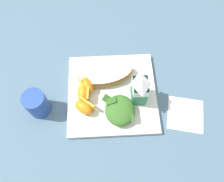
% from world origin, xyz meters
% --- Properties ---
extents(ground, '(3.00, 3.00, 0.00)m').
position_xyz_m(ground, '(0.00, 0.00, 0.00)').
color(ground, slate).
extents(white_plate, '(0.28, 0.28, 0.02)m').
position_xyz_m(white_plate, '(0.00, 0.00, 0.01)').
color(white_plate, white).
rests_on(white_plate, ground).
extents(cheesy_pizza_bread, '(0.11, 0.18, 0.04)m').
position_xyz_m(cheesy_pizza_bread, '(-0.06, -0.01, 0.03)').
color(cheesy_pizza_bread, '#B77F42').
rests_on(cheesy_pizza_bread, white_plate).
extents(green_salad_pile, '(0.10, 0.10, 0.04)m').
position_xyz_m(green_salad_pile, '(0.07, 0.02, 0.04)').
color(green_salad_pile, '#3D7028').
rests_on(green_salad_pile, white_plate).
extents(milk_carton, '(0.06, 0.04, 0.11)m').
position_xyz_m(milk_carton, '(0.02, 0.08, 0.08)').
color(milk_carton, '#2D8451').
rests_on(milk_carton, white_plate).
extents(orange_wedge_front, '(0.07, 0.06, 0.04)m').
position_xyz_m(orange_wedge_front, '(-0.02, -0.08, 0.04)').
color(orange_wedge_front, orange).
rests_on(orange_wedge_front, white_plate).
extents(orange_wedge_middle, '(0.06, 0.04, 0.04)m').
position_xyz_m(orange_wedge_middle, '(0.01, -0.09, 0.04)').
color(orange_wedge_middle, orange).
rests_on(orange_wedge_middle, white_plate).
extents(orange_wedge_rear, '(0.07, 0.07, 0.04)m').
position_xyz_m(orange_wedge_rear, '(0.05, -0.09, 0.04)').
color(orange_wedge_rear, orange).
rests_on(orange_wedge_rear, white_plate).
extents(paper_napkin, '(0.13, 0.13, 0.00)m').
position_xyz_m(paper_napkin, '(0.08, 0.23, 0.00)').
color(paper_napkin, white).
rests_on(paper_napkin, ground).
extents(drinking_blue_cup, '(0.07, 0.07, 0.09)m').
position_xyz_m(drinking_blue_cup, '(0.04, -0.23, 0.04)').
color(drinking_blue_cup, '#284CA3').
rests_on(drinking_blue_cup, ground).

